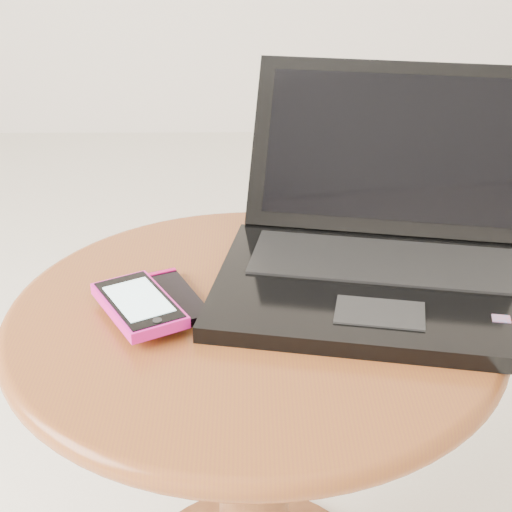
{
  "coord_description": "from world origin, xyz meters",
  "views": [
    {
      "loc": [
        -0.1,
        -0.82,
        0.91
      ],
      "look_at": [
        -0.09,
        -0.03,
        0.51
      ],
      "focal_mm": 55.38,
      "sensor_mm": 36.0,
      "label": 1
    }
  ],
  "objects": [
    {
      "name": "table",
      "position": [
        -0.09,
        -0.05,
        0.35
      ],
      "size": [
        0.57,
        0.57,
        0.45
      ],
      "color": "#4C2310",
      "rests_on": "ground"
    },
    {
      "name": "phone_black",
      "position": [
        -0.19,
        -0.03,
        0.46
      ],
      "size": [
        0.11,
        0.14,
        0.01
      ],
      "color": "black",
      "rests_on": "table"
    },
    {
      "name": "laptop",
      "position": [
        0.07,
        0.04,
        0.49
      ],
      "size": [
        0.44,
        0.46,
        0.22
      ],
      "color": "black",
      "rests_on": "table"
    },
    {
      "name": "phone_pink",
      "position": [
        -0.22,
        -0.07,
        0.47
      ],
      "size": [
        0.12,
        0.14,
        0.02
      ],
      "color": "#D91992",
      "rests_on": "phone_black"
    }
  ]
}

